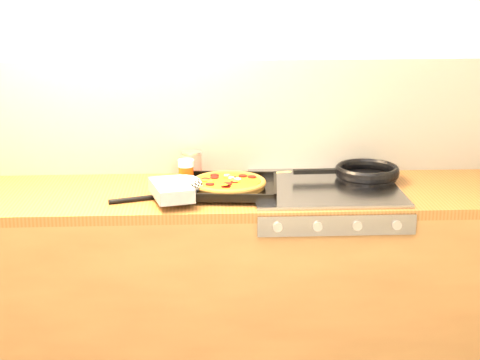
{
  "coord_description": "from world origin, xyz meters",
  "views": [
    {
      "loc": [
        -0.05,
        -1.79,
        1.77
      ],
      "look_at": [
        0.1,
        1.08,
        0.95
      ],
      "focal_mm": 55.0,
      "sensor_mm": 36.0,
      "label": 1
    }
  ],
  "objects": [
    {
      "name": "wooden_spoon",
      "position": [
        0.23,
        1.3,
        0.91
      ],
      "size": [
        0.29,
        0.12,
        0.02
      ],
      "color": "#AB8C48",
      "rests_on": "counter_run"
    },
    {
      "name": "counter_run",
      "position": [
        0.0,
        1.1,
        0.45
      ],
      "size": [
        3.2,
        0.62,
        0.9
      ],
      "color": "olive",
      "rests_on": "ground"
    },
    {
      "name": "juice_glass",
      "position": [
        -0.12,
        1.19,
        0.96
      ],
      "size": [
        0.09,
        0.09,
        0.11
      ],
      "color": "#D83E0C",
      "rests_on": "counter_run"
    },
    {
      "name": "room_shell",
      "position": [
        0.0,
        1.39,
        1.15
      ],
      "size": [
        3.2,
        3.2,
        3.2
      ],
      "color": "white",
      "rests_on": "ground"
    },
    {
      "name": "black_spatula",
      "position": [
        -0.27,
        0.98,
        0.91
      ],
      "size": [
        0.28,
        0.14,
        0.02
      ],
      "color": "black",
      "rests_on": "counter_run"
    },
    {
      "name": "stovetop",
      "position": [
        0.45,
        1.1,
        0.91
      ],
      "size": [
        0.6,
        0.56,
        0.02
      ],
      "primitive_type": "cube",
      "color": "gray",
      "rests_on": "counter_run"
    },
    {
      "name": "pizza_on_tray",
      "position": [
        -0.01,
        1.03,
        0.94
      ],
      "size": [
        0.53,
        0.44,
        0.07
      ],
      "color": "black",
      "rests_on": "stovetop"
    },
    {
      "name": "tomato_can",
      "position": [
        -0.1,
        1.28,
        0.96
      ],
      "size": [
        0.1,
        0.1,
        0.12
      ],
      "color": "#AC140D",
      "rests_on": "counter_run"
    },
    {
      "name": "frying_pan",
      "position": [
        0.64,
        1.2,
        0.94
      ],
      "size": [
        0.46,
        0.28,
        0.05
      ],
      "color": "black",
      "rests_on": "stovetop"
    }
  ]
}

